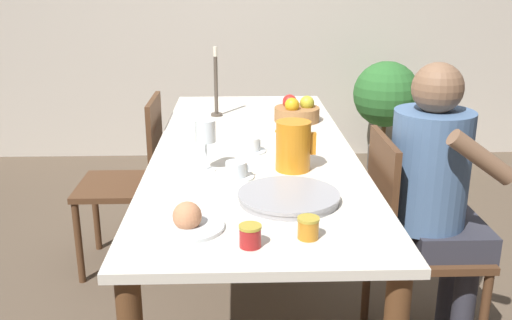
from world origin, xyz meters
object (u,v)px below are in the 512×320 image
(serving_tray, at_px, (289,197))
(potted_plant, at_px, (386,99))
(jam_jar_red, at_px, (308,227))
(fruit_bowl, at_px, (297,112))
(person_seated, at_px, (437,187))
(bread_plate, at_px, (187,221))
(chair_person_side, at_px, (409,238))
(candlestick_tall, at_px, (216,89))
(jam_jar_amber, at_px, (250,235))
(teacup_near_person, at_px, (236,171))
(chair_opposite, at_px, (133,178))
(teacup_across, at_px, (250,146))
(red_pitcher, at_px, (293,146))
(wine_glass_water, at_px, (205,133))

(serving_tray, distance_m, potted_plant, 2.76)
(serving_tray, height_order, jam_jar_red, jam_jar_red)
(serving_tray, height_order, fruit_bowl, fruit_bowl)
(person_seated, distance_m, bread_plate, 1.04)
(chair_person_side, distance_m, candlestick_tall, 1.29)
(jam_jar_amber, height_order, fruit_bowl, fruit_bowl)
(serving_tray, xyz_separation_m, candlestick_tall, (-0.28, 1.21, 0.13))
(chair_person_side, relative_size, bread_plate, 4.14)
(teacup_near_person, distance_m, jam_jar_amber, 0.57)
(serving_tray, bearing_deg, potted_plant, 68.98)
(chair_opposite, distance_m, candlestick_tall, 0.64)
(jam_jar_red, bearing_deg, teacup_across, 99.83)
(red_pitcher, distance_m, potted_plant, 2.45)
(wine_glass_water, relative_size, potted_plant, 0.23)
(teacup_near_person, distance_m, bread_plate, 0.46)
(bread_plate, bearing_deg, teacup_across, 75.00)
(serving_tray, bearing_deg, red_pitcher, 82.23)
(person_seated, xyz_separation_m, serving_tray, (-0.60, -0.28, 0.08))
(red_pitcher, height_order, wine_glass_water, wine_glass_water)
(chair_opposite, bearing_deg, teacup_across, -128.22)
(person_seated, relative_size, fruit_bowl, 5.16)
(wine_glass_water, distance_m, bread_plate, 0.54)
(chair_person_side, height_order, serving_tray, chair_person_side)
(person_seated, distance_m, wine_glass_water, 0.92)
(red_pitcher, height_order, teacup_across, red_pitcher)
(person_seated, relative_size, jam_jar_amber, 18.65)
(chair_opposite, distance_m, red_pitcher, 1.11)
(red_pitcher, height_order, bread_plate, red_pitcher)
(red_pitcher, height_order, jam_jar_amber, red_pitcher)
(teacup_across, height_order, serving_tray, teacup_across)
(potted_plant, bearing_deg, wine_glass_water, -119.64)
(teacup_near_person, height_order, teacup_across, same)
(person_seated, distance_m, teacup_across, 0.77)
(chair_person_side, xyz_separation_m, teacup_across, (-0.63, 0.27, 0.31))
(red_pitcher, relative_size, jam_jar_red, 3.00)
(red_pitcher, bearing_deg, person_seated, -4.44)
(teacup_near_person, height_order, serving_tray, teacup_near_person)
(jam_jar_amber, bearing_deg, serving_tray, 67.51)
(teacup_across, distance_m, serving_tray, 0.57)
(serving_tray, distance_m, jam_jar_amber, 0.35)
(teacup_near_person, xyz_separation_m, potted_plant, (1.16, 2.33, -0.23))
(chair_person_side, distance_m, jam_jar_amber, 0.95)
(chair_opposite, height_order, serving_tray, chair_opposite)
(chair_opposite, bearing_deg, candlestick_tall, -67.33)
(person_seated, bearing_deg, jam_jar_amber, -50.54)
(potted_plant, bearing_deg, serving_tray, -111.02)
(person_seated, relative_size, potted_plant, 1.38)
(teacup_near_person, distance_m, teacup_across, 0.33)
(chair_person_side, xyz_separation_m, wine_glass_water, (-0.80, 0.03, 0.43))
(chair_person_side, height_order, wine_glass_water, wine_glass_water)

